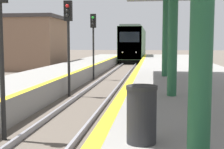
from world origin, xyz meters
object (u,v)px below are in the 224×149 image
(train, at_px, (134,44))
(signal_mid, at_px, (68,30))
(trash_bin, at_px, (142,114))
(signal_far, at_px, (93,34))
(signal_near, at_px, (0,19))

(train, height_order, signal_mid, train)
(train, bearing_deg, trash_bin, -86.44)
(train, height_order, trash_bin, train)
(train, xyz_separation_m, signal_far, (-1.33, -23.19, 0.73))
(signal_near, xyz_separation_m, signal_mid, (-0.07, 6.52, 0.00))
(signal_mid, xyz_separation_m, signal_far, (-0.10, 6.52, 0.00))
(signal_far, bearing_deg, signal_near, -89.25)
(signal_mid, bearing_deg, trash_bin, -67.84)
(signal_near, height_order, signal_mid, same)
(signal_mid, relative_size, signal_far, 1.00)
(train, bearing_deg, signal_near, -91.83)
(train, xyz_separation_m, signal_near, (-1.16, -36.23, 0.73))
(train, relative_size, trash_bin, 19.61)
(signal_far, distance_m, trash_bin, 15.97)
(train, distance_m, signal_near, 36.25)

